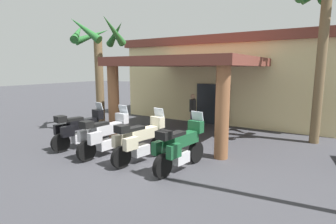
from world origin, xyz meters
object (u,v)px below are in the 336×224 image
object	(u,v)px
motorcycle_green	(180,146)
pedestrian	(193,109)
motel_building	(230,78)
motorcycle_cream	(140,140)
palm_tree_near_portico	(325,16)
palm_tree_roadside	(98,51)
motorcycle_silver	(105,135)
motorcycle_black	(80,129)

from	to	relation	value
motorcycle_green	pedestrian	size ratio (longest dim) A/B	1.31
motel_building	motorcycle_cream	world-z (taller)	motel_building
motorcycle_cream	palm_tree_near_portico	xyz separation A→B (m)	(4.69, 5.13, 4.07)
palm_tree_roadside	motel_building	bearing A→B (deg)	54.74
palm_tree_near_portico	motel_building	bearing A→B (deg)	140.14
motel_building	motorcycle_silver	world-z (taller)	motel_building
motel_building	palm_tree_near_portico	bearing A→B (deg)	-37.06
motorcycle_silver	pedestrian	world-z (taller)	pedestrian
motorcycle_green	palm_tree_roadside	world-z (taller)	palm_tree_roadside
motorcycle_cream	palm_tree_roadside	distance (m)	5.89
motorcycle_silver	motel_building	bearing A→B (deg)	-1.55
motel_building	palm_tree_near_portico	xyz separation A→B (m)	(4.58, -3.83, 2.43)
motorcycle_cream	palm_tree_roadside	size ratio (longest dim) A/B	0.42
motorcycle_cream	palm_tree_roadside	world-z (taller)	palm_tree_roadside
motel_building	motorcycle_black	distance (m)	9.43
palm_tree_roadside	palm_tree_near_portico	bearing A→B (deg)	14.80
motorcycle_green	palm_tree_roadside	xyz separation A→B (m)	(-5.66, 2.76, 2.97)
motorcycle_black	palm_tree_near_portico	size ratio (longest dim) A/B	0.34
palm_tree_roadside	pedestrian	bearing A→B (deg)	31.01
motorcycle_cream	pedestrian	xyz separation A→B (m)	(-0.48, 5.03, 0.27)
palm_tree_near_portico	motorcycle_black	bearing A→B (deg)	-146.25
pedestrian	motorcycle_cream	bearing A→B (deg)	93.03
motorcycle_cream	pedestrian	size ratio (longest dim) A/B	1.31
motorcycle_green	palm_tree_roadside	size ratio (longest dim) A/B	0.42
motel_building	palm_tree_near_portico	world-z (taller)	palm_tree_near_portico
motorcycle_black	palm_tree_near_portico	world-z (taller)	palm_tree_near_portico
motorcycle_cream	motorcycle_black	bearing A→B (deg)	99.76
pedestrian	palm_tree_roadside	world-z (taller)	palm_tree_roadside
pedestrian	palm_tree_roadside	xyz separation A→B (m)	(-3.79, -2.28, 2.70)
motorcycle_silver	pedestrian	size ratio (longest dim) A/B	1.32
palm_tree_near_portico	palm_tree_roadside	bearing A→B (deg)	-165.20
pedestrian	palm_tree_near_portico	distance (m)	6.42
pedestrian	palm_tree_roadside	bearing A→B (deg)	28.55
motorcycle_cream	palm_tree_roadside	bearing A→B (deg)	69.55
palm_tree_roadside	palm_tree_near_portico	distance (m)	9.34
motel_building	motorcycle_silver	xyz separation A→B (m)	(-1.50, -9.02, -1.63)
pedestrian	palm_tree_near_portico	size ratio (longest dim) A/B	0.26
motorcycle_black	palm_tree_roadside	bearing A→B (deg)	42.47
motel_building	motorcycle_green	bearing A→B (deg)	-79.06
motorcycle_silver	motorcycle_green	world-z (taller)	same
motorcycle_green	palm_tree_roadside	bearing A→B (deg)	74.72
motorcycle_black	pedestrian	world-z (taller)	pedestrian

